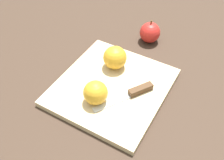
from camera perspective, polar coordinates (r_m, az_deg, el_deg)
The scene contains 6 objects.
ground_plane at distance 0.75m, azimuth 0.00°, elevation -1.99°, with size 4.00×4.00×0.00m, color #38281E.
cutting_board at distance 0.74m, azimuth 0.00°, elevation -1.54°, with size 0.32×0.30×0.02m.
apple_half_left at distance 0.77m, azimuth 0.66°, elevation 4.90°, with size 0.07×0.07×0.07m.
apple_half_right at distance 0.68m, azimuth -3.61°, elevation -2.75°, with size 0.06×0.06×0.06m.
knife at distance 0.71m, azimuth 5.24°, elevation -2.56°, with size 0.16×0.11×0.02m.
apple_whole at distance 0.91m, azimuth 8.17°, elevation 10.23°, with size 0.07×0.07×0.08m.
Camera 1 is at (0.44, 0.25, 0.56)m, focal length 42.00 mm.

